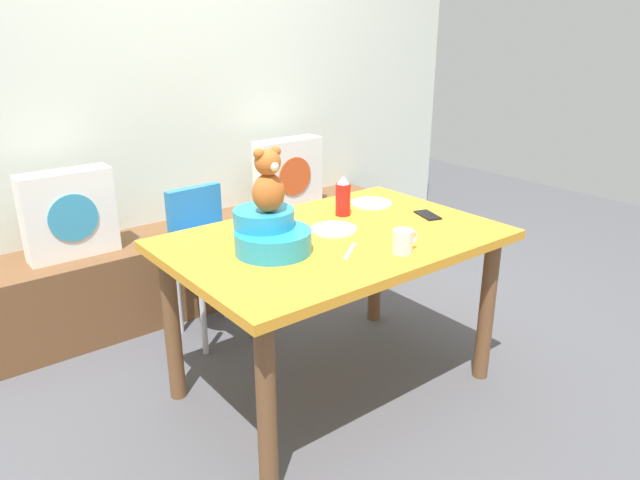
# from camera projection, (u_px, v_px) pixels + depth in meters

# --- Properties ---
(ground_plane) EXTENTS (8.00, 8.00, 0.00)m
(ground_plane) POSITION_uv_depth(u_px,v_px,m) (333.00, 385.00, 2.74)
(ground_plane) COLOR #4C4C51
(back_wall) EXTENTS (4.40, 0.10, 2.60)m
(back_wall) POSITION_uv_depth(u_px,v_px,m) (171.00, 74.00, 3.38)
(back_wall) COLOR silver
(back_wall) RESTS_ON ground_plane
(window_bench) EXTENTS (2.60, 0.44, 0.46)m
(window_bench) POSITION_uv_depth(u_px,v_px,m) (206.00, 261.00, 3.55)
(window_bench) COLOR brown
(window_bench) RESTS_ON ground_plane
(pillow_floral_left) EXTENTS (0.44, 0.15, 0.44)m
(pillow_floral_left) POSITION_uv_depth(u_px,v_px,m) (69.00, 214.00, 2.95)
(pillow_floral_left) COLOR white
(pillow_floral_left) RESTS_ON window_bench
(pillow_floral_right) EXTENTS (0.44, 0.15, 0.44)m
(pillow_floral_right) POSITION_uv_depth(u_px,v_px,m) (288.00, 174.00, 3.73)
(pillow_floral_right) COLOR white
(pillow_floral_right) RESTS_ON window_bench
(book_stack) EXTENTS (0.20, 0.14, 0.07)m
(book_stack) POSITION_uv_depth(u_px,v_px,m) (190.00, 222.00, 3.42)
(book_stack) COLOR #81A98F
(book_stack) RESTS_ON window_bench
(dining_table) EXTENTS (1.38, 0.92, 0.74)m
(dining_table) POSITION_uv_depth(u_px,v_px,m) (334.00, 257.00, 2.52)
(dining_table) COLOR orange
(dining_table) RESTS_ON ground_plane
(highchair) EXTENTS (0.34, 0.46, 0.79)m
(highchair) POSITION_uv_depth(u_px,v_px,m) (209.00, 243.00, 3.02)
(highchair) COLOR #2672B2
(highchair) RESTS_ON ground_plane
(infant_seat_teal) EXTENTS (0.30, 0.33, 0.16)m
(infant_seat_teal) POSITION_uv_depth(u_px,v_px,m) (270.00, 233.00, 2.30)
(infant_seat_teal) COLOR #2390BD
(infant_seat_teal) RESTS_ON dining_table
(teddy_bear) EXTENTS (0.13, 0.12, 0.25)m
(teddy_bear) POSITION_uv_depth(u_px,v_px,m) (268.00, 182.00, 2.23)
(teddy_bear) COLOR #B35A23
(teddy_bear) RESTS_ON infant_seat_teal
(ketchup_bottle) EXTENTS (0.07, 0.07, 0.18)m
(ketchup_bottle) POSITION_uv_depth(u_px,v_px,m) (343.00, 197.00, 2.72)
(ketchup_bottle) COLOR red
(ketchup_bottle) RESTS_ON dining_table
(coffee_mug) EXTENTS (0.12, 0.08, 0.09)m
(coffee_mug) POSITION_uv_depth(u_px,v_px,m) (403.00, 241.00, 2.28)
(coffee_mug) COLOR silver
(coffee_mug) RESTS_ON dining_table
(dinner_plate_near) EXTENTS (0.20, 0.20, 0.01)m
(dinner_plate_near) POSITION_uv_depth(u_px,v_px,m) (372.00, 203.00, 2.90)
(dinner_plate_near) COLOR white
(dinner_plate_near) RESTS_ON dining_table
(dinner_plate_far) EXTENTS (0.20, 0.20, 0.01)m
(dinner_plate_far) POSITION_uv_depth(u_px,v_px,m) (334.00, 229.00, 2.54)
(dinner_plate_far) COLOR white
(dinner_plate_far) RESTS_ON dining_table
(cell_phone) EXTENTS (0.11, 0.16, 0.01)m
(cell_phone) POSITION_uv_depth(u_px,v_px,m) (428.00, 215.00, 2.73)
(cell_phone) COLOR black
(cell_phone) RESTS_ON dining_table
(table_fork) EXTENTS (0.15, 0.11, 0.01)m
(table_fork) POSITION_uv_depth(u_px,v_px,m) (350.00, 251.00, 2.31)
(table_fork) COLOR silver
(table_fork) RESTS_ON dining_table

